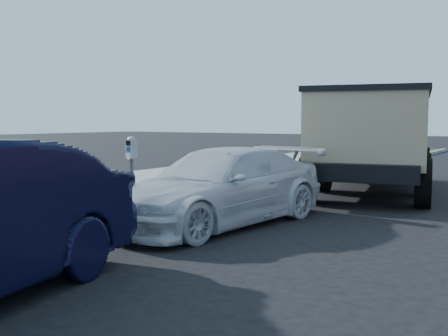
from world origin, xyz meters
The scene contains 5 objects.
ground centered at (0.00, 0.00, 0.00)m, with size 120.00×120.00×0.00m, color black.
streetside centered at (-5.57, 2.00, 0.07)m, with size 6.12×50.00×0.15m.
parking_meter centered at (-2.62, -0.01, 1.16)m, with size 0.22×0.17×1.42m.
white_wagon centered at (-1.51, 1.06, 0.67)m, with size 1.87×4.60×1.34m, color silver.
dump_truck centered at (-0.68, 7.20, 1.50)m, with size 3.96×7.19×2.67m.
Camera 1 is at (3.58, -6.57, 1.82)m, focal length 42.00 mm.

